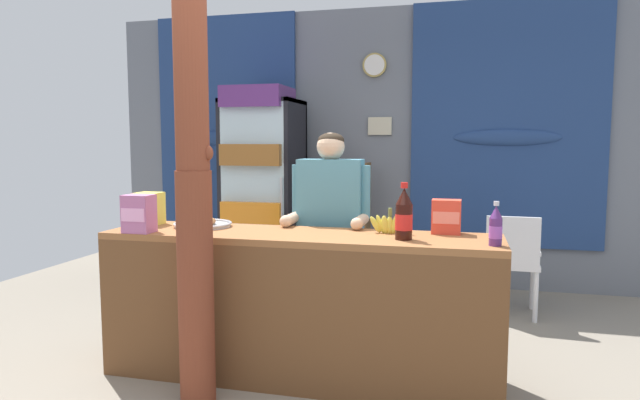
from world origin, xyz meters
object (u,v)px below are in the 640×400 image
at_px(banana_bunch, 390,225).
at_px(pastry_tray, 202,224).
at_px(drink_fridge, 263,180).
at_px(soda_bottle_cola, 404,215).
at_px(shopkeeper, 330,215).
at_px(snack_box_wafer, 139,214).
at_px(plastic_lawn_chair, 512,258).
at_px(bottle_shelf_rack, 345,223).
at_px(stall_counter, 295,294).
at_px(timber_post, 193,181).
at_px(snack_box_instant_noodle, 149,208).
at_px(soda_bottle_grape_soda, 496,227).
at_px(snack_box_crackers, 446,217).

bearing_deg(banana_bunch, pastry_tray, -178.48).
height_order(drink_fridge, soda_bottle_cola, drink_fridge).
height_order(shopkeeper, pastry_tray, shopkeeper).
bearing_deg(snack_box_wafer, plastic_lawn_chair, 37.80).
relative_size(drink_fridge, bottle_shelf_rack, 1.58).
relative_size(stall_counter, bottle_shelf_rack, 1.92).
bearing_deg(timber_post, snack_box_instant_noodle, 137.79).
relative_size(shopkeeper, soda_bottle_cola, 4.67).
xyz_separation_m(soda_bottle_grape_soda, snack_box_crackers, (-0.27, 0.35, 0.00)).
bearing_deg(banana_bunch, snack_box_wafer, -167.36).
bearing_deg(bottle_shelf_rack, snack_box_wafer, -107.83).
height_order(bottle_shelf_rack, snack_box_crackers, bottle_shelf_rack).
bearing_deg(snack_box_instant_noodle, soda_bottle_cola, -5.75).
xyz_separation_m(shopkeeper, pastry_tray, (-0.77, -0.38, -0.03)).
height_order(stall_counter, plastic_lawn_chair, stall_counter).
bearing_deg(plastic_lawn_chair, soda_bottle_cola, -113.84).
distance_m(shopkeeper, snack_box_crackers, 0.83).
xyz_separation_m(bottle_shelf_rack, snack_box_crackers, (1.04, -2.02, 0.36)).
height_order(soda_bottle_grape_soda, snack_box_crackers, soda_bottle_grape_soda).
height_order(soda_bottle_grape_soda, snack_box_wafer, soda_bottle_grape_soda).
relative_size(stall_counter, drink_fridge, 1.21).
bearing_deg(stall_counter, shopkeeper, 81.72).
bearing_deg(shopkeeper, pastry_tray, -153.83).
height_order(stall_counter, soda_bottle_cola, soda_bottle_cola).
relative_size(timber_post, pastry_tray, 6.87).
distance_m(soda_bottle_grape_soda, snack_box_crackers, 0.44).
distance_m(timber_post, drink_fridge, 2.47).
distance_m(plastic_lawn_chair, soda_bottle_grape_soda, 1.83).
relative_size(bottle_shelf_rack, banana_bunch, 4.82).
bearing_deg(plastic_lawn_chair, timber_post, -131.83).
bearing_deg(drink_fridge, snack_box_crackers, -43.98).
distance_m(bottle_shelf_rack, soda_bottle_grape_soda, 2.73).
bearing_deg(timber_post, soda_bottle_cola, 19.42).
bearing_deg(banana_bunch, shopkeeper, 142.40).
xyz_separation_m(soda_bottle_grape_soda, banana_bunch, (-0.60, 0.26, -0.05)).
xyz_separation_m(timber_post, pastry_tray, (-0.22, 0.55, -0.32)).
bearing_deg(drink_fridge, bottle_shelf_rack, 19.00).
bearing_deg(drink_fridge, soda_bottle_grape_soda, -45.24).
xyz_separation_m(soda_bottle_cola, pastry_tray, (-1.33, 0.16, -0.12)).
height_order(plastic_lawn_chair, snack_box_wafer, snack_box_wafer).
distance_m(drink_fridge, snack_box_crackers, 2.53).
distance_m(drink_fridge, bottle_shelf_rack, 0.93).
distance_m(shopkeeper, banana_bunch, 0.57).
height_order(drink_fridge, pastry_tray, drink_fridge).
bearing_deg(banana_bunch, snack_box_crackers, 14.35).
relative_size(bottle_shelf_rack, snack_box_instant_noodle, 5.83).
relative_size(plastic_lawn_chair, banana_bunch, 3.30).
distance_m(drink_fridge, banana_bunch, 2.37).
relative_size(snack_box_wafer, banana_bunch, 0.89).
xyz_separation_m(shopkeeper, soda_bottle_cola, (0.55, -0.54, 0.08)).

